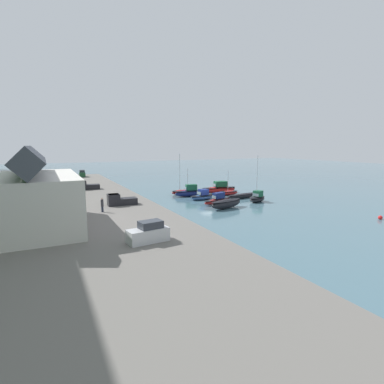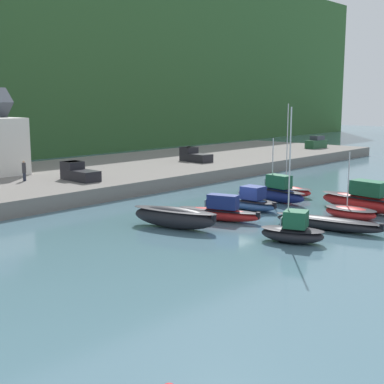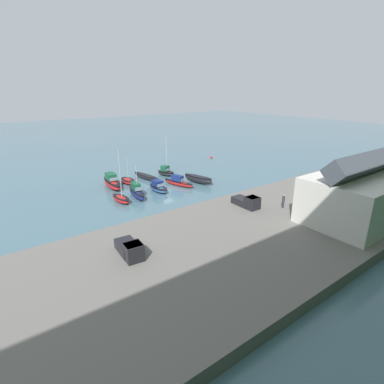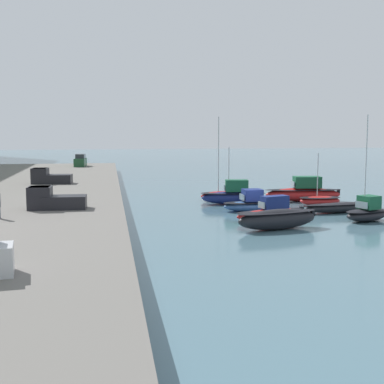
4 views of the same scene
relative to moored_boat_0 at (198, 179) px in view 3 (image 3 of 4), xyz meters
name	(u,v)px [view 3 (image 3 of 4)]	position (x,y,z in m)	size (l,w,h in m)	color
ground_plane	(167,189)	(7.54, -0.46, -0.88)	(320.00, 320.00, 0.00)	slate
quay_promenade	(264,231)	(7.54, 24.53, -0.14)	(110.29, 24.51, 1.48)	slate
harbor_clubhouse	(361,195)	(-5.17, 30.51, 4.19)	(17.03, 10.01, 9.74)	silver
moored_boat_0	(198,179)	(0.00, 0.00, 0.00)	(3.55, 7.51, 1.68)	black
moored_boat_1	(179,182)	(4.44, -0.91, -0.11)	(3.57, 7.38, 2.18)	red
moored_boat_2	(158,187)	(9.61, -0.30, -0.10)	(2.42, 5.45, 2.20)	#33568E
moored_boat_3	(137,192)	(14.50, 0.20, 0.11)	(2.61, 7.16, 6.18)	navy
moored_boat_4	(121,199)	(17.86, 0.87, -0.28)	(2.34, 5.06, 9.46)	red
moored_boat_5	(166,172)	(2.52, -9.05, -0.04)	(3.48, 4.91, 9.36)	black
moored_boat_6	(146,177)	(7.52, -9.10, -0.34)	(2.98, 8.70, 1.01)	black
moored_boat_7	(128,181)	(12.22, -8.63, -0.32)	(2.28, 4.48, 5.60)	red
moored_boat_8	(112,182)	(15.85, -8.20, 0.15)	(3.23, 8.84, 2.80)	red
parked_car_1	(330,181)	(-16.27, 19.93, 1.52)	(2.35, 4.40, 2.16)	silver
pickup_truck_0	(248,202)	(4.21, 18.20, 1.42)	(2.11, 4.79, 1.90)	black
pickup_truck_1	(131,249)	(25.29, 20.76, 1.42)	(2.34, 4.87, 1.90)	black
person_on_quay	(283,201)	(0.02, 21.71, 1.70)	(0.40, 0.40, 2.14)	#232838
mooring_buoy_0	(211,157)	(-17.50, -16.69, -0.56)	(0.64, 0.64, 0.64)	red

